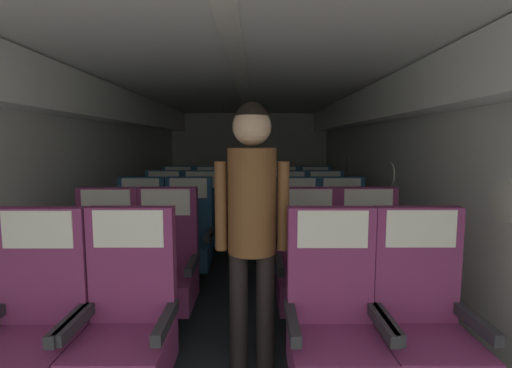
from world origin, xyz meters
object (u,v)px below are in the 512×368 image
at_px(seat_d_right_window, 289,222).
at_px(seat_e_left_window, 178,209).
at_px(seat_c_left_aisle, 188,240).
at_px(seat_a_right_window, 334,330).
at_px(seat_b_right_aisle, 369,271).
at_px(flight_attendant, 252,212).
at_px(seat_a_left_aisle, 126,329).
at_px(seat_c_right_window, 297,240).
at_px(seat_e_right_window, 283,209).
at_px(seat_e_right_aisle, 316,209).
at_px(seat_d_left_window, 163,222).
at_px(seat_d_left_aisle, 200,222).
at_px(seat_a_right_aisle, 424,329).
at_px(seat_e_left_aisle, 210,209).
at_px(seat_d_right_aisle, 326,221).
at_px(seat_c_left_window, 140,241).
at_px(seat_a_left_window, 34,331).
at_px(seat_b_left_window, 104,272).
at_px(seat_b_left_aisle, 165,271).
at_px(seat_b_right_window, 308,271).
at_px(seat_c_right_aisle, 343,240).

relative_size(seat_d_right_window, seat_e_left_window, 1.00).
bearing_deg(seat_d_right_window, seat_c_left_aisle, -141.49).
bearing_deg(seat_a_right_window, seat_e_left_window, 113.69).
xyz_separation_m(seat_b_right_aisle, flight_attendant, (-0.88, -0.60, 0.57)).
bearing_deg(seat_a_left_aisle, seat_c_right_window, 58.43).
xyz_separation_m(seat_e_right_window, flight_attendant, (-0.42, -3.23, 0.57)).
height_order(seat_a_right_window, seat_e_right_aisle, same).
bearing_deg(seat_c_left_aisle, seat_d_left_window, 117.73).
bearing_deg(seat_d_left_aisle, seat_e_right_window, 39.37).
height_order(seat_a_right_aisle, seat_e_left_aisle, same).
height_order(seat_d_left_window, seat_d_right_window, same).
distance_m(seat_e_right_aisle, flight_attendant, 3.39).
bearing_deg(seat_a_right_window, seat_d_right_aisle, 80.27).
bearing_deg(seat_a_right_window, seat_e_right_aisle, 82.40).
distance_m(seat_b_right_aisle, seat_d_right_aisle, 1.76).
relative_size(seat_c_left_window, flight_attendant, 0.65).
relative_size(seat_b_right_aisle, seat_d_left_aisle, 1.00).
bearing_deg(seat_e_left_window, seat_b_right_aisle, -52.78).
height_order(seat_a_right_aisle, seat_e_right_aisle, same).
xyz_separation_m(seat_a_left_window, seat_e_right_window, (1.54, 3.53, 0.00)).
distance_m(seat_c_left_aisle, seat_d_left_window, 0.99).
height_order(seat_a_left_window, seat_d_right_window, same).
distance_m(seat_b_left_window, seat_e_left_window, 2.67).
xyz_separation_m(seat_a_right_aisle, seat_b_right_aisle, (-0.01, 0.88, 0.00)).
bearing_deg(seat_d_left_aisle, seat_b_left_window, -104.49).
bearing_deg(seat_a_left_window, seat_b_left_window, 89.55).
bearing_deg(seat_c_left_window, seat_b_left_aisle, -62.08).
relative_size(seat_b_right_window, seat_c_right_aisle, 1.00).
bearing_deg(seat_d_left_window, seat_a_left_window, -90.14).
bearing_deg(seat_c_left_aisle, seat_d_right_window, 38.51).
bearing_deg(seat_d_left_aisle, seat_a_left_window, -99.96).
xyz_separation_m(seat_b_left_window, seat_e_left_window, (-0.01, 2.67, 0.00)).
xyz_separation_m(seat_b_right_window, seat_d_right_window, (0.02, 1.75, 0.00)).
bearing_deg(seat_d_right_window, seat_e_right_window, 90.83).
relative_size(seat_b_left_aisle, seat_d_left_aisle, 1.00).
bearing_deg(seat_e_right_aisle, seat_c_right_aisle, -90.41).
xyz_separation_m(seat_b_left_window, seat_d_left_aisle, (0.46, 1.77, 0.00)).
xyz_separation_m(seat_a_right_aisle, flight_attendant, (-0.90, 0.28, 0.57)).
bearing_deg(seat_a_left_aisle, seat_e_left_aisle, 90.00).
bearing_deg(seat_c_right_window, seat_e_right_aisle, 75.10).
bearing_deg(seat_d_right_aisle, seat_c_right_aisle, -89.90).
xyz_separation_m(seat_b_left_window, seat_d_right_window, (1.55, 1.77, 0.00)).
height_order(seat_c_right_window, seat_e_left_window, same).
bearing_deg(seat_d_left_window, flight_attendant, -64.63).
relative_size(seat_e_left_window, seat_e_left_aisle, 1.00).
height_order(seat_d_left_aisle, seat_e_right_window, same).
relative_size(seat_d_right_window, seat_e_right_aisle, 1.00).
relative_size(seat_b_right_window, seat_d_left_window, 1.00).
bearing_deg(seat_b_right_window, seat_c_left_window, 150.64).
bearing_deg(seat_a_left_aisle, seat_e_right_aisle, 66.20).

